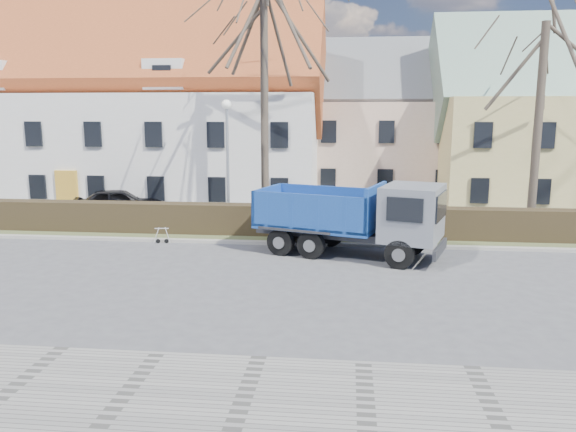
# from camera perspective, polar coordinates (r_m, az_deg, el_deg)

# --- Properties ---
(ground) EXTENTS (120.00, 120.00, 0.00)m
(ground) POSITION_cam_1_polar(r_m,az_deg,el_deg) (18.04, 0.05, -6.36)
(ground) COLOR #48484B
(sidewalk_near) EXTENTS (80.00, 5.00, 0.08)m
(sidewalk_near) POSITION_cam_1_polar(r_m,az_deg,el_deg) (10.27, -5.27, -19.97)
(sidewalk_near) COLOR gray
(sidewalk_near) RESTS_ON ground
(curb_far) EXTENTS (80.00, 0.30, 0.12)m
(curb_far) POSITION_cam_1_polar(r_m,az_deg,el_deg) (22.45, 1.29, -2.81)
(curb_far) COLOR gray
(curb_far) RESTS_ON ground
(grass_strip) EXTENTS (80.00, 3.00, 0.10)m
(grass_strip) POSITION_cam_1_polar(r_m,az_deg,el_deg) (24.00, 1.62, -1.96)
(grass_strip) COLOR #454F2C
(grass_strip) RESTS_ON ground
(hedge) EXTENTS (60.00, 0.90, 1.30)m
(hedge) POSITION_cam_1_polar(r_m,az_deg,el_deg) (23.69, 1.59, -0.65)
(hedge) COLOR black
(hedge) RESTS_ON ground
(building_white) EXTENTS (26.80, 10.80, 9.50)m
(building_white) POSITION_cam_1_polar(r_m,az_deg,el_deg) (36.33, -18.21, 9.25)
(building_white) COLOR silver
(building_white) RESTS_ON ground
(building_pink) EXTENTS (10.80, 8.80, 8.00)m
(building_pink) POSITION_cam_1_polar(r_m,az_deg,el_deg) (37.25, 9.57, 8.49)
(building_pink) COLOR #CBA88F
(building_pink) RESTS_ON ground
(tree_1) EXTENTS (9.20, 9.20, 12.65)m
(tree_1) POSITION_cam_1_polar(r_m,az_deg,el_deg) (25.97, -2.42, 12.92)
(tree_1) COLOR #40362C
(tree_1) RESTS_ON ground
(tree_2) EXTENTS (8.00, 8.00, 11.00)m
(tree_2) POSITION_cam_1_polar(r_m,az_deg,el_deg) (26.94, 24.19, 10.18)
(tree_2) COLOR #40362C
(tree_2) RESTS_ON ground
(dump_truck) EXTENTS (7.53, 4.68, 2.83)m
(dump_truck) POSITION_cam_1_polar(r_m,az_deg,el_deg) (20.83, 5.52, -0.11)
(dump_truck) COLOR navy
(dump_truck) RESTS_ON ground
(streetlight) EXTENTS (0.46, 0.46, 5.83)m
(streetlight) POSITION_cam_1_polar(r_m,az_deg,el_deg) (24.84, -6.13, 5.10)
(streetlight) COLOR #999DA3
(streetlight) RESTS_ON ground
(cart_frame) EXTENTS (0.85, 0.57, 0.72)m
(cart_frame) POSITION_cam_1_polar(r_m,az_deg,el_deg) (23.28, -13.23, -1.86)
(cart_frame) COLOR silver
(cart_frame) RESTS_ON ground
(parked_car_a) EXTENTS (4.66, 3.11, 1.48)m
(parked_car_a) POSITION_cam_1_polar(r_m,az_deg,el_deg) (29.48, -16.78, 1.30)
(parked_car_a) COLOR black
(parked_car_a) RESTS_ON ground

